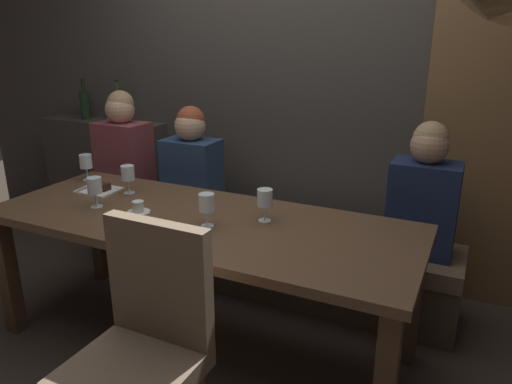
{
  "coord_description": "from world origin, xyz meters",
  "views": [
    {
      "loc": [
        1.23,
        -1.9,
        1.63
      ],
      "look_at": [
        0.21,
        0.23,
        0.84
      ],
      "focal_mm": 33.71,
      "sensor_mm": 36.0,
      "label": 1
    }
  ],
  "objects_px": {
    "espresso_cup": "(138,208)",
    "dessert_plate": "(102,189)",
    "wine_glass_end_right": "(95,186)",
    "wine_glass_far_right": "(128,174)",
    "wine_glass_far_left": "(86,163)",
    "chair_near_side": "(144,338)",
    "diner_far_end": "(424,193)",
    "fork_on_table": "(83,188)",
    "diner_bearded": "(192,164)",
    "banquette_bench": "(258,255)",
    "diner_redhead": "(124,151)",
    "wine_glass_near_right": "(207,203)",
    "wine_bottle_dark_red": "(85,104)",
    "wine_bottle_pale_label": "(119,106)",
    "wine_glass_near_left": "(265,199)",
    "dining_table": "(199,234)"
  },
  "relations": [
    {
      "from": "diner_far_end",
      "to": "wine_glass_far_right",
      "type": "height_order",
      "value": "diner_far_end"
    },
    {
      "from": "diner_far_end",
      "to": "wine_bottle_dark_red",
      "type": "distance_m",
      "value": 2.73
    },
    {
      "from": "wine_bottle_dark_red",
      "to": "wine_bottle_pale_label",
      "type": "bearing_deg",
      "value": 3.71
    },
    {
      "from": "chair_near_side",
      "to": "wine_glass_end_right",
      "type": "bearing_deg",
      "value": 141.47
    },
    {
      "from": "fork_on_table",
      "to": "diner_bearded",
      "type": "bearing_deg",
      "value": 50.05
    },
    {
      "from": "dining_table",
      "to": "wine_glass_far_right",
      "type": "height_order",
      "value": "wine_glass_far_right"
    },
    {
      "from": "diner_redhead",
      "to": "wine_glass_near_right",
      "type": "relative_size",
      "value": 4.88
    },
    {
      "from": "banquette_bench",
      "to": "chair_near_side",
      "type": "relative_size",
      "value": 2.55
    },
    {
      "from": "wine_bottle_dark_red",
      "to": "banquette_bench",
      "type": "bearing_deg",
      "value": -11.03
    },
    {
      "from": "diner_redhead",
      "to": "wine_bottle_dark_red",
      "type": "distance_m",
      "value": 0.8
    },
    {
      "from": "wine_glass_near_right",
      "to": "fork_on_table",
      "type": "xyz_separation_m",
      "value": [
        -0.98,
        0.19,
        -0.11
      ]
    },
    {
      "from": "diner_far_end",
      "to": "wine_bottle_dark_red",
      "type": "bearing_deg",
      "value": 173.34
    },
    {
      "from": "banquette_bench",
      "to": "dessert_plate",
      "type": "xyz_separation_m",
      "value": [
        -0.73,
        -0.58,
        0.53
      ]
    },
    {
      "from": "banquette_bench",
      "to": "wine_glass_far_left",
      "type": "relative_size",
      "value": 15.24
    },
    {
      "from": "chair_near_side",
      "to": "wine_glass_near_left",
      "type": "bearing_deg",
      "value": 82.47
    },
    {
      "from": "diner_far_end",
      "to": "wine_glass_near_right",
      "type": "distance_m",
      "value": 1.19
    },
    {
      "from": "wine_glass_far_right",
      "to": "wine_glass_near_left",
      "type": "xyz_separation_m",
      "value": [
        0.89,
        -0.06,
        0.0
      ]
    },
    {
      "from": "chair_near_side",
      "to": "dessert_plate",
      "type": "bearing_deg",
      "value": 138.43
    },
    {
      "from": "wine_glass_far_right",
      "to": "fork_on_table",
      "type": "relative_size",
      "value": 0.96
    },
    {
      "from": "diner_far_end",
      "to": "dessert_plate",
      "type": "relative_size",
      "value": 3.89
    },
    {
      "from": "wine_glass_end_right",
      "to": "wine_glass_near_right",
      "type": "distance_m",
      "value": 0.67
    },
    {
      "from": "chair_near_side",
      "to": "diner_far_end",
      "type": "bearing_deg",
      "value": 61.48
    },
    {
      "from": "espresso_cup",
      "to": "fork_on_table",
      "type": "relative_size",
      "value": 0.71
    },
    {
      "from": "chair_near_side",
      "to": "wine_bottle_pale_label",
      "type": "distance_m",
      "value": 2.44
    },
    {
      "from": "diner_bearded",
      "to": "wine_glass_near_left",
      "type": "relative_size",
      "value": 4.44
    },
    {
      "from": "wine_glass_near_right",
      "to": "wine_glass_near_left",
      "type": "height_order",
      "value": "same"
    },
    {
      "from": "chair_near_side",
      "to": "wine_glass_far_left",
      "type": "distance_m",
      "value": 1.56
    },
    {
      "from": "banquette_bench",
      "to": "wine_glass_end_right",
      "type": "relative_size",
      "value": 15.24
    },
    {
      "from": "diner_bearded",
      "to": "wine_glass_far_left",
      "type": "bearing_deg",
      "value": -138.92
    },
    {
      "from": "diner_bearded",
      "to": "wine_glass_end_right",
      "type": "relative_size",
      "value": 4.44
    },
    {
      "from": "wine_glass_end_right",
      "to": "wine_glass_far_right",
      "type": "relative_size",
      "value": 1.0
    },
    {
      "from": "wine_bottle_pale_label",
      "to": "wine_glass_near_left",
      "type": "relative_size",
      "value": 1.99
    },
    {
      "from": "dining_table",
      "to": "wine_glass_far_left",
      "type": "xyz_separation_m",
      "value": [
        -0.98,
        0.26,
        0.2
      ]
    },
    {
      "from": "wine_glass_end_right",
      "to": "wine_glass_far_left",
      "type": "distance_m",
      "value": 0.54
    },
    {
      "from": "wine_glass_far_left",
      "to": "chair_near_side",
      "type": "bearing_deg",
      "value": -39.47
    },
    {
      "from": "chair_near_side",
      "to": "wine_bottle_dark_red",
      "type": "bearing_deg",
      "value": 137.54
    },
    {
      "from": "dining_table",
      "to": "wine_glass_end_right",
      "type": "distance_m",
      "value": 0.62
    },
    {
      "from": "wine_bottle_dark_red",
      "to": "chair_near_side",
      "type": "bearing_deg",
      "value": -42.46
    },
    {
      "from": "wine_glass_near_left",
      "to": "dessert_plate",
      "type": "bearing_deg",
      "value": 179.57
    },
    {
      "from": "diner_bearded",
      "to": "diner_redhead",
      "type": "bearing_deg",
      "value": -178.76
    },
    {
      "from": "dining_table",
      "to": "wine_glass_far_right",
      "type": "relative_size",
      "value": 13.41
    },
    {
      "from": "wine_glass_end_right",
      "to": "diner_redhead",
      "type": "bearing_deg",
      "value": 120.87
    },
    {
      "from": "espresso_cup",
      "to": "dessert_plate",
      "type": "distance_m",
      "value": 0.46
    },
    {
      "from": "diner_redhead",
      "to": "wine_glass_near_left",
      "type": "distance_m",
      "value": 1.47
    },
    {
      "from": "wine_glass_far_left",
      "to": "espresso_cup",
      "type": "height_order",
      "value": "wine_glass_far_left"
    },
    {
      "from": "wine_bottle_pale_label",
      "to": "banquette_bench",
      "type": "bearing_deg",
      "value": -14.39
    },
    {
      "from": "dining_table",
      "to": "chair_near_side",
      "type": "relative_size",
      "value": 2.24
    },
    {
      "from": "diner_bearded",
      "to": "fork_on_table",
      "type": "relative_size",
      "value": 4.29
    },
    {
      "from": "banquette_bench",
      "to": "diner_far_end",
      "type": "bearing_deg",
      "value": 1.02
    },
    {
      "from": "fork_on_table",
      "to": "wine_bottle_dark_red",
      "type": "bearing_deg",
      "value": 126.91
    }
  ]
}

